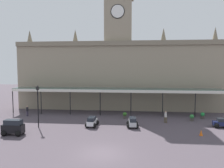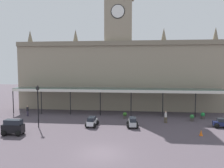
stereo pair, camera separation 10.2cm
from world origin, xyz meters
name	(u,v)px [view 1 (the left image)]	position (x,y,z in m)	size (l,w,h in m)	color
ground_plane	(102,153)	(0.00, 0.00, 0.00)	(140.00, 140.00, 0.00)	#50454E
station_building	(118,71)	(0.00, 21.67, 6.95)	(36.51, 6.52, 21.45)	gray
entrance_canopy	(116,89)	(0.00, 16.18, 4.05)	(34.48, 3.26, 4.21)	#38564C
car_white_estate	(92,122)	(-2.53, 8.44, 0.56)	(1.63, 2.30, 1.27)	silver
car_black_van	(13,128)	(-10.80, 4.10, 0.81)	(2.42, 1.62, 1.77)	black
car_silver_estate	(132,123)	(2.72, 8.65, 0.56)	(1.62, 2.29, 1.27)	#B2B5BA
car_navy_sedan	(222,124)	(14.06, 9.54, 0.50)	(2.13, 1.66, 1.19)	#19214C
pedestrian_near_entrance	(27,110)	(-13.73, 13.08, 0.91)	(0.34, 0.39, 1.67)	#3F384C
pedestrian_beside_cars	(166,116)	(7.28, 11.14, 0.91)	(0.39, 0.34, 1.67)	brown
victorian_lamppost	(38,102)	(-9.26, 7.28, 3.32)	(0.30, 0.30, 5.41)	black
traffic_cone	(201,133)	(10.45, 5.96, 0.32)	(0.40, 0.40, 0.65)	orange
planter_near_kerb	(192,118)	(11.18, 12.53, 0.49)	(0.60, 0.60, 0.96)	#47423D
planter_by_canopy	(125,115)	(1.56, 13.13, 0.49)	(0.60, 0.60, 0.96)	#47423D
planter_forecourt_centre	(203,115)	(13.14, 14.08, 0.49)	(0.60, 0.60, 0.96)	#47423D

